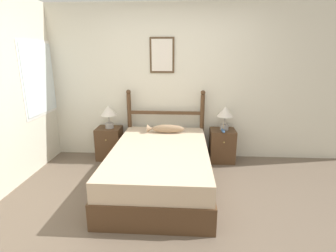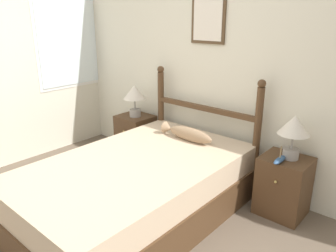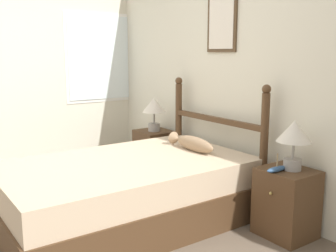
# 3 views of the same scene
# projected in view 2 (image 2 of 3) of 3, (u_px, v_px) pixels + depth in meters

# --- Properties ---
(wall_back) EXTENTS (6.40, 0.08, 2.55)m
(wall_back) POSITION_uv_depth(u_px,v_px,m) (226.00, 62.00, 3.30)
(wall_back) COLOR beige
(wall_back) RESTS_ON ground_plane
(bed) EXTENTS (1.30, 2.09, 0.54)m
(bed) POSITION_uv_depth(u_px,v_px,m) (136.00, 190.00, 2.89)
(bed) COLOR #4C331E
(bed) RESTS_ON ground_plane
(headboard) EXTENTS (1.31, 0.08, 1.18)m
(headboard) POSITION_uv_depth(u_px,v_px,m) (204.00, 122.00, 3.49)
(headboard) COLOR #4C331E
(headboard) RESTS_ON ground_plane
(nightstand_left) EXTENTS (0.41, 0.39, 0.55)m
(nightstand_left) POSITION_uv_depth(u_px,v_px,m) (136.00, 136.00, 4.14)
(nightstand_left) COLOR #4C331E
(nightstand_left) RESTS_ON ground_plane
(nightstand_right) EXTENTS (0.41, 0.39, 0.55)m
(nightstand_right) POSITION_uv_depth(u_px,v_px,m) (283.00, 186.00, 2.94)
(nightstand_right) COLOR #4C331E
(nightstand_right) RESTS_ON ground_plane
(table_lamp_left) EXTENTS (0.27, 0.27, 0.39)m
(table_lamp_left) POSITION_uv_depth(u_px,v_px,m) (135.00, 95.00, 3.93)
(table_lamp_left) COLOR gray
(table_lamp_left) RESTS_ON nightstand_left
(table_lamp_right) EXTENTS (0.27, 0.27, 0.39)m
(table_lamp_right) POSITION_uv_depth(u_px,v_px,m) (294.00, 129.00, 2.76)
(table_lamp_right) COLOR gray
(table_lamp_right) RESTS_ON nightstand_right
(model_boat) EXTENTS (0.06, 0.22, 0.14)m
(model_boat) POSITION_uv_depth(u_px,v_px,m) (280.00, 160.00, 2.77)
(model_boat) COLOR #335684
(model_boat) RESTS_ON nightstand_right
(fish_pillow) EXTENTS (0.59, 0.12, 0.14)m
(fish_pillow) POSITION_uv_depth(u_px,v_px,m) (187.00, 133.00, 3.26)
(fish_pillow) COLOR #997A5B
(fish_pillow) RESTS_ON bed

